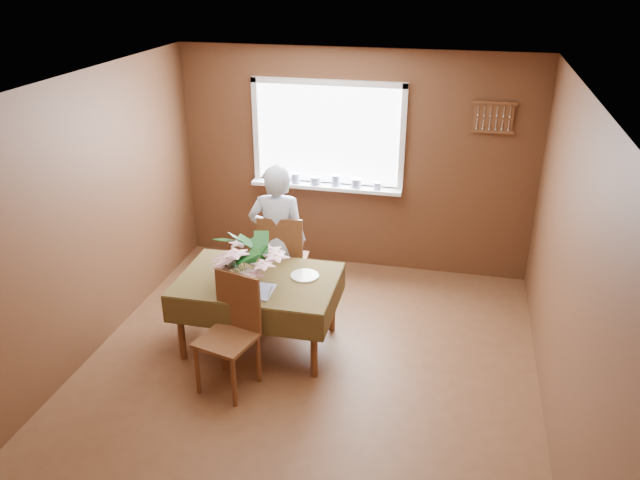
% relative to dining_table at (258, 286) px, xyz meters
% --- Properties ---
extents(floor, '(4.50, 4.50, 0.00)m').
position_rel_dining_table_xyz_m(floor, '(0.54, -0.35, -0.62)').
color(floor, brown).
rests_on(floor, ground).
extents(ceiling, '(4.50, 4.50, 0.00)m').
position_rel_dining_table_xyz_m(ceiling, '(0.54, -0.35, 1.88)').
color(ceiling, white).
rests_on(ceiling, wall_back).
extents(wall_back, '(4.00, 0.00, 4.00)m').
position_rel_dining_table_xyz_m(wall_back, '(0.54, 1.90, 0.63)').
color(wall_back, brown).
rests_on(wall_back, floor).
extents(wall_front, '(4.00, 0.00, 4.00)m').
position_rel_dining_table_xyz_m(wall_front, '(0.54, -2.60, 0.63)').
color(wall_front, brown).
rests_on(wall_front, floor).
extents(wall_left, '(0.00, 4.50, 4.50)m').
position_rel_dining_table_xyz_m(wall_left, '(-1.46, -0.35, 0.63)').
color(wall_left, brown).
rests_on(wall_left, floor).
extents(wall_right, '(0.00, 4.50, 4.50)m').
position_rel_dining_table_xyz_m(wall_right, '(2.54, -0.35, 0.63)').
color(wall_right, brown).
rests_on(wall_right, floor).
extents(window_assembly, '(1.72, 0.20, 1.22)m').
position_rel_dining_table_xyz_m(window_assembly, '(0.24, 1.84, 0.73)').
color(window_assembly, white).
rests_on(window_assembly, wall_back).
extents(spoon_rack, '(0.44, 0.05, 0.33)m').
position_rel_dining_table_xyz_m(spoon_rack, '(1.99, 1.86, 1.23)').
color(spoon_rack, brown).
rests_on(spoon_rack, wall_back).
extents(dining_table, '(1.45, 0.99, 0.71)m').
position_rel_dining_table_xyz_m(dining_table, '(0.00, 0.00, 0.00)').
color(dining_table, brown).
rests_on(dining_table, floor).
extents(chair_far, '(0.49, 0.49, 1.05)m').
position_rel_dining_table_xyz_m(chair_far, '(0.03, 0.71, -0.05)').
color(chair_far, brown).
rests_on(chair_far, floor).
extents(chair_near, '(0.52, 0.52, 1.00)m').
position_rel_dining_table_xyz_m(chair_near, '(-0.03, -0.60, -0.07)').
color(chair_near, brown).
rests_on(chair_near, floor).
extents(seated_woman, '(0.62, 0.44, 1.57)m').
position_rel_dining_table_xyz_m(seated_woman, '(-0.00, 0.66, 0.17)').
color(seated_woman, white).
rests_on(seated_woman, floor).
extents(flower_bouquet, '(0.54, 0.54, 0.47)m').
position_rel_dining_table_xyz_m(flower_bouquet, '(-0.01, -0.22, 0.39)').
color(flower_bouquet, white).
rests_on(flower_bouquet, dining_table).
extents(side_plate, '(0.30, 0.30, 0.01)m').
position_rel_dining_table_xyz_m(side_plate, '(0.41, 0.14, 0.09)').
color(side_plate, white).
rests_on(side_plate, dining_table).
extents(table_knife, '(0.04, 0.21, 0.00)m').
position_rel_dining_table_xyz_m(table_knife, '(0.19, -0.23, 0.09)').
color(table_knife, silver).
rests_on(table_knife, dining_table).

